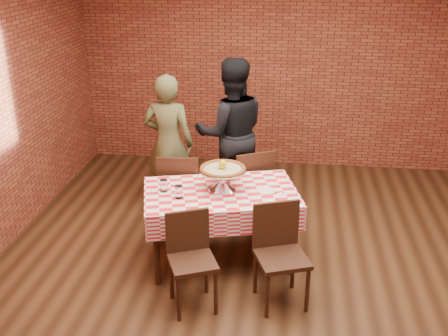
{
  "coord_description": "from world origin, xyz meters",
  "views": [
    {
      "loc": [
        0.16,
        -4.33,
        2.94
      ],
      "look_at": [
        -0.45,
        0.44,
        0.94
      ],
      "focal_mm": 42.97,
      "sensor_mm": 36.0,
      "label": 1
    }
  ],
  "objects": [
    {
      "name": "chair_near_right",
      "position": [
        0.15,
        -0.34,
        0.45
      ],
      "size": [
        0.54,
        0.54,
        0.9
      ],
      "primitive_type": null,
      "rotation": [
        0.0,
        0.0,
        0.36
      ],
      "color": "#392114",
      "rests_on": "ground"
    },
    {
      "name": "tablecloth",
      "position": [
        -0.47,
        0.3,
        0.63
      ],
      "size": [
        1.66,
        1.26,
        0.25
      ],
      "primitive_type": null,
      "rotation": [
        0.0,
        0.0,
        0.26
      ],
      "color": "red",
      "rests_on": "table"
    },
    {
      "name": "water_glass_left",
      "position": [
        -0.84,
        0.11,
        0.82
      ],
      "size": [
        0.09,
        0.09,
        0.12
      ],
      "primitive_type": "cylinder",
      "rotation": [
        0.0,
        0.0,
        0.26
      ],
      "color": "white",
      "rests_on": "tablecloth"
    },
    {
      "name": "chair_far_left",
      "position": [
        -0.99,
        0.89,
        0.46
      ],
      "size": [
        0.47,
        0.47,
        0.92
      ],
      "primitive_type": null,
      "rotation": [
        0.0,
        0.0,
        3.2
      ],
      "color": "#392114",
      "rests_on": "ground"
    },
    {
      "name": "condiment_caddy",
      "position": [
        -0.45,
        0.58,
        0.83
      ],
      "size": [
        0.11,
        0.09,
        0.15
      ],
      "primitive_type": "cube",
      "rotation": [
        0.0,
        0.0,
        0.04
      ],
      "color": "silver",
      "rests_on": "tablecloth"
    },
    {
      "name": "table",
      "position": [
        -0.47,
        0.3,
        0.38
      ],
      "size": [
        1.62,
        1.21,
        0.75
      ],
      "primitive_type": "cube",
      "rotation": [
        0.0,
        0.0,
        0.26
      ],
      "color": "#392114",
      "rests_on": "ground"
    },
    {
      "name": "water_glass_right",
      "position": [
        -1.01,
        0.23,
        0.82
      ],
      "size": [
        0.09,
        0.09,
        0.12
      ],
      "primitive_type": "cylinder",
      "rotation": [
        0.0,
        0.0,
        0.26
      ],
      "color": "white",
      "rests_on": "tablecloth"
    },
    {
      "name": "sweetener_packet_b",
      "position": [
        0.14,
        0.28,
        0.76
      ],
      "size": [
        0.06,
        0.05,
        0.0
      ],
      "primitive_type": "cube",
      "rotation": [
        0.0,
        0.0,
        -0.27
      ],
      "color": "white",
      "rests_on": "tablecloth"
    },
    {
      "name": "sweetener_packet_a",
      "position": [
        0.1,
        0.31,
        0.76
      ],
      "size": [
        0.06,
        0.06,
        0.0
      ],
      "primitive_type": "cube",
      "rotation": [
        0.0,
        0.0,
        0.78
      ],
      "color": "white",
      "rests_on": "tablecloth"
    },
    {
      "name": "pizza",
      "position": [
        -0.45,
        0.34,
        0.97
      ],
      "size": [
        0.62,
        0.62,
        0.03
      ],
      "primitive_type": "cylinder",
      "rotation": [
        0.0,
        0.0,
        0.68
      ],
      "color": "#C7B48A",
      "rests_on": "pizza_stand"
    },
    {
      "name": "diner_black",
      "position": [
        -0.52,
        1.63,
        0.9
      ],
      "size": [
        1.02,
        0.88,
        1.79
      ],
      "primitive_type": "imported",
      "rotation": [
        0.0,
        0.0,
        3.41
      ],
      "color": "black",
      "rests_on": "ground"
    },
    {
      "name": "ground",
      "position": [
        0.0,
        0.0,
        0.0
      ],
      "size": [
        6.0,
        6.0,
        0.0
      ],
      "primitive_type": "plane",
      "color": "black",
      "rests_on": "ground"
    },
    {
      "name": "side_plate",
      "position": [
        -0.03,
        0.34,
        0.76
      ],
      "size": [
        0.21,
        0.21,
        0.01
      ],
      "primitive_type": "cylinder",
      "rotation": [
        0.0,
        0.0,
        0.26
      ],
      "color": "white",
      "rests_on": "tablecloth"
    },
    {
      "name": "chair_far_right",
      "position": [
        -0.27,
        1.1,
        0.46
      ],
      "size": [
        0.6,
        0.6,
        0.93
      ],
      "primitive_type": null,
      "rotation": [
        0.0,
        0.0,
        3.63
      ],
      "color": "#392114",
      "rests_on": "ground"
    },
    {
      "name": "back_wall",
      "position": [
        0.0,
        3.0,
        1.45
      ],
      "size": [
        5.5,
        0.0,
        5.5
      ],
      "primitive_type": "plane",
      "rotation": [
        1.57,
        0.0,
        0.0
      ],
      "color": "maroon",
      "rests_on": "ground"
    },
    {
      "name": "pizza_stand",
      "position": [
        -0.45,
        0.34,
        0.86
      ],
      "size": [
        0.65,
        0.65,
        0.2
      ],
      "primitive_type": null,
      "rotation": [
        0.0,
        0.0,
        0.68
      ],
      "color": "silver",
      "rests_on": "tablecloth"
    },
    {
      "name": "diner_olive",
      "position": [
        -1.23,
        1.4,
        0.82
      ],
      "size": [
        0.63,
        0.44,
        1.63
      ],
      "primitive_type": "imported",
      "rotation": [
        0.0,
        0.0,
        3.06
      ],
      "color": "brown",
      "rests_on": "ground"
    },
    {
      "name": "chair_near_left",
      "position": [
        -0.61,
        -0.5,
        0.43
      ],
      "size": [
        0.5,
        0.5,
        0.86
      ],
      "primitive_type": null,
      "rotation": [
        0.0,
        0.0,
        0.41
      ],
      "color": "#392114",
      "rests_on": "ground"
    },
    {
      "name": "lemon",
      "position": [
        -0.45,
        0.34,
        1.02
      ],
      "size": [
        0.1,
        0.1,
        0.09
      ],
      "primitive_type": "ellipsoid",
      "rotation": [
        0.0,
        0.0,
        0.68
      ],
      "color": "yellow",
      "rests_on": "pizza"
    }
  ]
}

